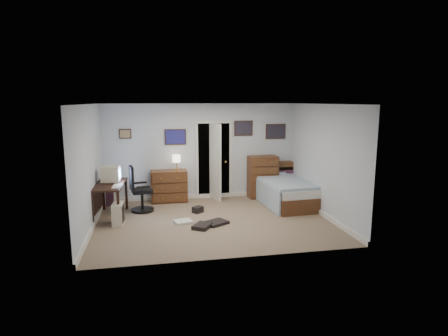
# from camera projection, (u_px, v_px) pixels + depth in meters

# --- Properties ---
(floor) EXTENTS (5.00, 4.00, 0.02)m
(floor) POSITION_uv_depth(u_px,v_px,m) (213.00, 221.00, 8.12)
(floor) COLOR #88725E
(floor) RESTS_ON ground
(computer_desk) EXTENTS (0.70, 1.36, 0.76)m
(computer_desk) POSITION_uv_depth(u_px,v_px,m) (106.00, 192.00, 8.26)
(computer_desk) COLOR black
(computer_desk) RESTS_ON floor
(crt_monitor) EXTENTS (0.42, 0.39, 0.37)m
(crt_monitor) POSITION_uv_depth(u_px,v_px,m) (111.00, 174.00, 8.36)
(crt_monitor) COLOR beige
(crt_monitor) RESTS_ON computer_desk
(keyboard) EXTENTS (0.18, 0.42, 0.02)m
(keyboard) POSITION_uv_depth(u_px,v_px,m) (116.00, 186.00, 7.94)
(keyboard) COLOR beige
(keyboard) RESTS_ON computer_desk
(pc_tower) EXTENTS (0.24, 0.44, 0.46)m
(pc_tower) POSITION_uv_depth(u_px,v_px,m) (118.00, 214.00, 7.84)
(pc_tower) COLOR beige
(pc_tower) RESTS_ON floor
(office_chair) EXTENTS (0.61, 0.61, 1.09)m
(office_chair) POSITION_uv_depth(u_px,v_px,m) (139.00, 194.00, 8.72)
(office_chair) COLOR black
(office_chair) RESTS_ON floor
(media_stack) EXTENTS (0.18, 0.18, 0.89)m
(media_stack) POSITION_uv_depth(u_px,v_px,m) (109.00, 188.00, 9.21)
(media_stack) COLOR maroon
(media_stack) RESTS_ON floor
(low_dresser) EXTENTS (0.92, 0.47, 0.81)m
(low_dresser) POSITION_uv_depth(u_px,v_px,m) (169.00, 186.00, 9.60)
(low_dresser) COLOR brown
(low_dresser) RESTS_ON floor
(table_lamp) EXTENTS (0.21, 0.21, 0.40)m
(table_lamp) POSITION_uv_depth(u_px,v_px,m) (176.00, 159.00, 9.52)
(table_lamp) COLOR gold
(table_lamp) RESTS_ON low_dresser
(doorway) EXTENTS (0.96, 1.12, 2.05)m
(doorway) POSITION_uv_depth(u_px,v_px,m) (212.00, 159.00, 10.20)
(doorway) COLOR black
(doorway) RESTS_ON floor
(tall_dresser) EXTENTS (0.77, 0.46, 1.12)m
(tall_dresser) POSITION_uv_depth(u_px,v_px,m) (263.00, 177.00, 10.02)
(tall_dresser) COLOR brown
(tall_dresser) RESTS_ON floor
(headboard_bookcase) EXTENTS (1.04, 0.28, 0.94)m
(headboard_bookcase) POSITION_uv_depth(u_px,v_px,m) (282.00, 177.00, 10.25)
(headboard_bookcase) COLOR brown
(headboard_bookcase) RESTS_ON floor
(bed) EXTENTS (1.24, 2.15, 0.68)m
(bed) POSITION_uv_depth(u_px,v_px,m) (284.00, 191.00, 9.41)
(bed) COLOR brown
(bed) RESTS_ON floor
(wall_posters) EXTENTS (4.38, 0.04, 0.60)m
(wall_posters) POSITION_uv_depth(u_px,v_px,m) (222.00, 132.00, 9.83)
(wall_posters) COLOR #331E11
(wall_posters) RESTS_ON floor
(floor_clutter) EXTENTS (1.18, 1.48, 0.14)m
(floor_clutter) POSITION_uv_depth(u_px,v_px,m) (202.00, 221.00, 7.98)
(floor_clutter) COLOR silver
(floor_clutter) RESTS_ON floor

